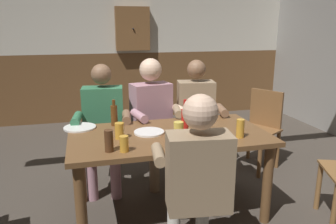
# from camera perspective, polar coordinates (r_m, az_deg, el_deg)

# --- Properties ---
(ground_plane) EXTENTS (6.98, 6.98, 0.00)m
(ground_plane) POSITION_cam_1_polar(r_m,az_deg,el_deg) (3.21, -0.73, -14.97)
(ground_plane) COLOR #423A33
(back_wall_upper) EXTENTS (5.82, 0.12, 1.41)m
(back_wall_upper) POSITION_cam_1_polar(r_m,az_deg,el_deg) (5.72, -8.24, 17.15)
(back_wall_upper) COLOR beige
(back_wall_wainscot) EXTENTS (5.82, 0.12, 1.14)m
(back_wall_wainscot) POSITION_cam_1_polar(r_m,az_deg,el_deg) (5.81, -7.78, 4.48)
(back_wall_wainscot) COLOR brown
(back_wall_wainscot) RESTS_ON ground_plane
(dining_table) EXTENTS (1.63, 0.87, 0.72)m
(dining_table) POSITION_cam_1_polar(r_m,az_deg,el_deg) (2.78, 0.17, -5.77)
(dining_table) COLOR brown
(dining_table) RESTS_ON ground_plane
(person_0) EXTENTS (0.57, 0.57, 1.23)m
(person_0) POSITION_cam_1_polar(r_m,az_deg,el_deg) (3.31, -11.14, -1.66)
(person_0) COLOR #33724C
(person_0) RESTS_ON ground_plane
(person_1) EXTENTS (0.58, 0.59, 1.27)m
(person_1) POSITION_cam_1_polar(r_m,az_deg,el_deg) (3.38, -2.54, -0.43)
(person_1) COLOR #B78493
(person_1) RESTS_ON ground_plane
(person_2) EXTENTS (0.56, 0.59, 1.25)m
(person_2) POSITION_cam_1_polar(r_m,az_deg,el_deg) (3.50, 4.96, -0.36)
(person_2) COLOR #997F60
(person_2) RESTS_ON ground_plane
(person_3) EXTENTS (0.57, 0.56, 1.20)m
(person_3) POSITION_cam_1_polar(r_m,az_deg,el_deg) (2.17, 4.95, -10.45)
(person_3) COLOR #997F60
(person_3) RESTS_ON ground_plane
(chair_empty_near_left) EXTENTS (0.60, 0.60, 0.88)m
(chair_empty_near_left) POSITION_cam_1_polar(r_m,az_deg,el_deg) (3.90, 15.51, -2.42)
(chair_empty_near_left) COLOR brown
(chair_empty_near_left) RESTS_ON ground_plane
(plate_0) EXTENTS (0.28, 0.28, 0.01)m
(plate_0) POSITION_cam_1_polar(r_m,az_deg,el_deg) (2.98, -15.00, -2.60)
(plate_0) COLOR white
(plate_0) RESTS_ON dining_table
(plate_1) EXTENTS (0.25, 0.25, 0.01)m
(plate_1) POSITION_cam_1_polar(r_m,az_deg,el_deg) (2.76, -3.29, -3.50)
(plate_1) COLOR white
(plate_1) RESTS_ON dining_table
(bottle_0) EXTENTS (0.05, 0.05, 0.23)m
(bottle_0) POSITION_cam_1_polar(r_m,az_deg,el_deg) (2.71, 6.31, -2.24)
(bottle_0) COLOR #195923
(bottle_0) RESTS_ON dining_table
(bottle_1) EXTENTS (0.06, 0.06, 0.29)m
(bottle_1) POSITION_cam_1_polar(r_m,az_deg,el_deg) (2.83, 5.10, -0.75)
(bottle_1) COLOR #195923
(bottle_1) RESTS_ON dining_table
(bottle_2) EXTENTS (0.06, 0.06, 0.24)m
(bottle_2) POSITION_cam_1_polar(r_m,az_deg,el_deg) (2.97, -9.30, -0.48)
(bottle_2) COLOR #593314
(bottle_2) RESTS_ON dining_table
(bottle_3) EXTENTS (0.06, 0.06, 0.30)m
(bottle_3) POSITION_cam_1_polar(r_m,az_deg,el_deg) (2.69, 2.94, -1.53)
(bottle_3) COLOR red
(bottle_3) RESTS_ON dining_table
(pint_glass_0) EXTENTS (0.06, 0.06, 0.16)m
(pint_glass_0) POSITION_cam_1_polar(r_m,az_deg,el_deg) (2.37, -10.18, -4.93)
(pint_glass_0) COLOR #4C2D19
(pint_glass_0) RESTS_ON dining_table
(pint_glass_1) EXTENTS (0.06, 0.06, 0.15)m
(pint_glass_1) POSITION_cam_1_polar(r_m,az_deg,el_deg) (2.69, 12.39, -2.80)
(pint_glass_1) COLOR gold
(pint_glass_1) RESTS_ON dining_table
(pint_glass_2) EXTENTS (0.08, 0.08, 0.15)m
(pint_glass_2) POSITION_cam_1_polar(r_m,az_deg,el_deg) (2.56, 1.84, -3.36)
(pint_glass_2) COLOR #E5C64C
(pint_glass_2) RESTS_ON dining_table
(pint_glass_3) EXTENTS (0.06, 0.06, 0.12)m
(pint_glass_3) POSITION_cam_1_polar(r_m,az_deg,el_deg) (2.36, -7.60, -5.47)
(pint_glass_3) COLOR gold
(pint_glass_3) RESTS_ON dining_table
(pint_glass_4) EXTENTS (0.06, 0.06, 0.13)m
(pint_glass_4) POSITION_cam_1_polar(r_m,az_deg,el_deg) (3.06, 5.16, -0.51)
(pint_glass_4) COLOR #E5C64C
(pint_glass_4) RESTS_ON dining_table
(pint_glass_5) EXTENTS (0.07, 0.07, 0.13)m
(pint_glass_5) POSITION_cam_1_polar(r_m,az_deg,el_deg) (2.63, -8.38, -3.23)
(pint_glass_5) COLOR gold
(pint_glass_5) RESTS_ON dining_table
(wall_dart_cabinet) EXTENTS (0.56, 0.15, 0.70)m
(wall_dart_cabinet) POSITION_cam_1_polar(r_m,az_deg,el_deg) (5.61, -6.16, 14.13)
(wall_dart_cabinet) COLOR brown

